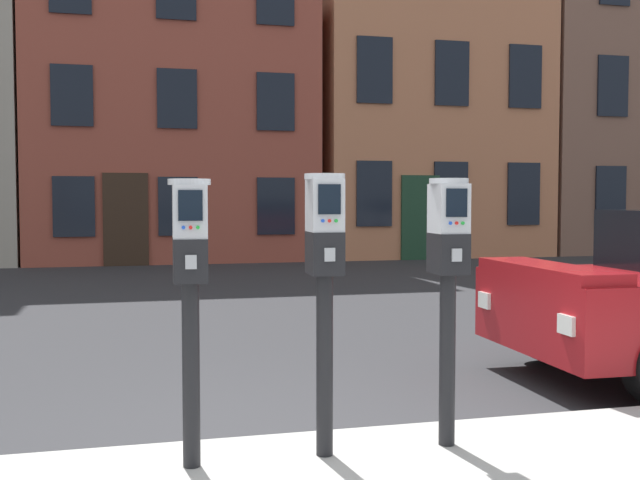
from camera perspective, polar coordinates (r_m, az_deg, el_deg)
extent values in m
plane|color=#28282B|center=(4.52, -2.24, -16.59)|extent=(160.00, 160.00, 0.00)
cylinder|color=black|center=(4.05, -9.56, -9.83)|extent=(0.09, 0.09, 0.96)
cube|color=black|center=(3.96, -9.64, -1.48)|extent=(0.18, 0.25, 0.22)
cube|color=#A5A8AD|center=(3.83, -9.57, -1.63)|extent=(0.06, 0.01, 0.07)
cube|color=#B7BABF|center=(3.95, -9.67, 2.09)|extent=(0.18, 0.24, 0.27)
cube|color=black|center=(3.83, -9.61, 2.55)|extent=(0.12, 0.01, 0.15)
cylinder|color=blue|center=(3.83, -10.12, 0.92)|extent=(0.02, 0.01, 0.02)
cylinder|color=red|center=(3.83, -9.60, 0.93)|extent=(0.02, 0.01, 0.02)
cylinder|color=green|center=(3.83, -9.07, 0.93)|extent=(0.02, 0.01, 0.02)
cylinder|color=#B7BABF|center=(3.95, -9.69, 4.28)|extent=(0.23, 0.23, 0.03)
cylinder|color=black|center=(4.16, 0.34, -9.28)|extent=(0.09, 0.09, 0.98)
cube|color=black|center=(4.08, 0.35, -0.97)|extent=(0.18, 0.25, 0.23)
cube|color=#A5A8AD|center=(3.95, 0.73, -1.09)|extent=(0.06, 0.01, 0.07)
cube|color=#B7BABF|center=(4.07, 0.35, 2.58)|extent=(0.18, 0.24, 0.28)
cube|color=black|center=(3.95, 0.71, 3.05)|extent=(0.12, 0.01, 0.16)
cylinder|color=blue|center=(3.94, 0.22, 1.43)|extent=(0.02, 0.01, 0.02)
cylinder|color=red|center=(3.95, 0.71, 1.44)|extent=(0.02, 0.01, 0.02)
cylinder|color=green|center=(3.96, 1.21, 1.44)|extent=(0.02, 0.01, 0.02)
cylinder|color=#B7BABF|center=(4.07, 0.35, 4.75)|extent=(0.23, 0.23, 0.03)
cylinder|color=black|center=(4.39, 9.44, -8.75)|extent=(0.09, 0.09, 0.97)
cube|color=black|center=(4.31, 9.51, -0.99)|extent=(0.18, 0.25, 0.22)
cube|color=#A5A8AD|center=(4.19, 10.13, -1.11)|extent=(0.06, 0.01, 0.07)
cube|color=#B7BABF|center=(4.30, 9.54, 2.32)|extent=(0.18, 0.24, 0.27)
cube|color=black|center=(4.19, 10.13, 2.74)|extent=(0.12, 0.01, 0.15)
cylinder|color=blue|center=(4.18, 9.68, 1.24)|extent=(0.02, 0.01, 0.02)
cylinder|color=red|center=(4.19, 10.12, 1.25)|extent=(0.02, 0.01, 0.02)
cylinder|color=green|center=(4.20, 10.57, 1.25)|extent=(0.02, 0.01, 0.02)
cylinder|color=#B7BABF|center=(4.30, 9.56, 4.34)|extent=(0.23, 0.23, 0.03)
cube|color=maroon|center=(6.44, 16.60, -2.22)|extent=(0.48, 1.69, 0.10)
cube|color=white|center=(5.78, 17.87, -6.02)|extent=(0.05, 0.20, 0.14)
cube|color=white|center=(6.97, 12.15, -4.40)|extent=(0.05, 0.20, 0.14)
cylinder|color=black|center=(7.47, 16.79, -6.30)|extent=(0.65, 0.24, 0.64)
cube|color=brown|center=(20.99, -11.13, 12.28)|extent=(6.84, 5.67, 9.79)
cube|color=black|center=(17.86, -17.83, 2.38)|extent=(0.90, 0.06, 1.35)
cube|color=black|center=(17.86, -10.50, 2.48)|extent=(0.90, 0.06, 1.35)
cube|color=black|center=(18.16, -3.29, 2.54)|extent=(0.90, 0.06, 1.35)
cube|color=black|center=(18.00, -17.96, 10.19)|extent=(0.90, 0.06, 1.35)
cube|color=black|center=(18.01, -10.58, 10.29)|extent=(0.90, 0.06, 1.35)
cube|color=black|center=(18.30, -3.32, 10.22)|extent=(0.90, 0.06, 1.35)
cube|color=black|center=(17.83, -14.23, 1.49)|extent=(1.00, 0.07, 2.10)
cube|color=#B7704C|center=(22.48, 6.88, 14.51)|extent=(6.06, 5.41, 11.95)
cube|color=black|center=(18.78, 4.05, 3.46)|extent=(0.90, 0.06, 1.60)
cube|color=black|center=(19.51, 9.70, 3.41)|extent=(0.90, 0.06, 1.60)
cube|color=black|center=(20.41, 14.90, 3.33)|extent=(0.90, 0.06, 1.60)
cube|color=black|center=(19.03, 4.09, 12.49)|extent=(0.90, 0.06, 1.60)
cube|color=black|center=(19.75, 9.78, 12.11)|extent=(0.90, 0.06, 1.60)
cube|color=black|center=(20.65, 15.02, 11.66)|extent=(0.90, 0.06, 1.60)
cube|color=#193823|center=(19.19, 7.46, 1.66)|extent=(1.00, 0.07, 2.10)
cube|color=brown|center=(26.08, 22.69, 12.27)|extent=(8.66, 5.52, 11.57)
cube|color=black|center=(21.77, 20.80, 3.08)|extent=(0.90, 0.06, 1.59)
cube|color=black|center=(21.97, 20.94, 10.64)|extent=(0.90, 0.06, 1.59)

